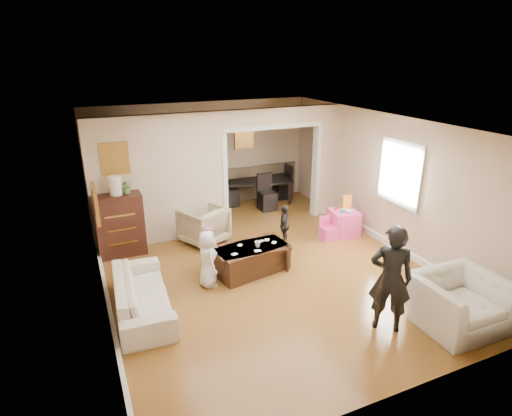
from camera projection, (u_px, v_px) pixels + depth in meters
name	position (u px, v px, depth m)	size (l,w,h in m)	color
floor	(260.00, 264.00, 7.78)	(7.00, 7.00, 0.00)	#9A6027
partition_left	(161.00, 180.00, 8.35)	(2.75, 0.18, 2.60)	#C3AC8F
partition_right	(325.00, 161.00, 9.81)	(0.55, 0.18, 2.60)	#C3AC8F
partition_header	(273.00, 116.00, 8.89)	(2.22, 0.18, 0.35)	#C3AC8F
window_pane	(400.00, 173.00, 7.93)	(0.03, 0.95, 1.10)	white
framed_art_partition	(115.00, 158.00, 7.76)	(0.45, 0.03, 0.55)	brown
framed_art_sofa_wall	(95.00, 203.00, 5.61)	(0.03, 0.55, 0.40)	brown
framed_art_alcove	(244.00, 137.00, 10.55)	(0.45, 0.03, 0.55)	brown
sofa	(142.00, 294.00, 6.31)	(1.94, 0.76, 0.57)	silver
armchair_back	(204.00, 225.00, 8.58)	(0.80, 0.83, 0.75)	tan
armchair_front	(459.00, 303.00, 5.92)	(1.17, 1.02, 0.76)	silver
dresser	(120.00, 225.00, 8.01)	(0.88, 0.49, 1.20)	#381610
table_lamp	(115.00, 186.00, 7.74)	(0.22, 0.22, 0.36)	beige
potted_plant	(127.00, 186.00, 7.83)	(0.25, 0.22, 0.28)	#497634
coffee_table	(251.00, 259.00, 7.46)	(1.29, 0.65, 0.49)	#361B11
coffee_cup	(258.00, 244.00, 7.35)	(0.11, 0.11, 0.10)	silver
play_table	(343.00, 223.00, 8.97)	(0.56, 0.56, 0.54)	#FF43A2
cereal_box	(347.00, 202.00, 8.95)	(0.20, 0.07, 0.30)	yellow
cyan_cup	(342.00, 211.00, 8.78)	(0.08, 0.08, 0.08)	#2599BC
toy_block	(336.00, 209.00, 8.92)	(0.08, 0.06, 0.05)	red
play_bowl	(350.00, 211.00, 8.78)	(0.20, 0.20, 0.05)	silver
dining_table	(257.00, 190.00, 10.94)	(1.77, 0.99, 0.62)	black
adult_person	(391.00, 279.00, 5.73)	(0.58, 0.38, 1.59)	black
child_kneel_a	(208.00, 259.00, 6.92)	(0.48, 0.31, 0.98)	silver
child_kneel_b	(208.00, 249.00, 7.38)	(0.44, 0.34, 0.90)	pink
child_toddler	(284.00, 225.00, 8.44)	(0.50, 0.21, 0.86)	black
craft_papers	(256.00, 246.00, 7.40)	(0.94, 0.46, 0.00)	white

